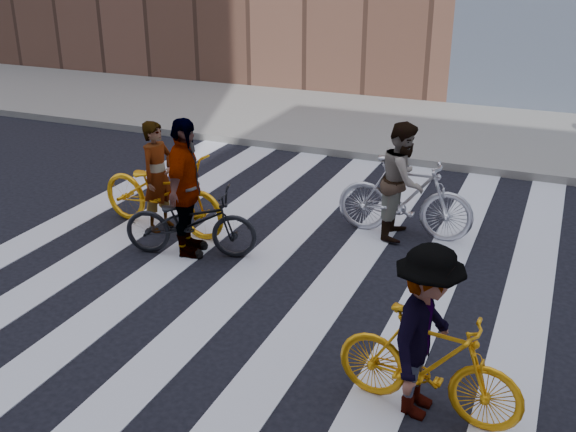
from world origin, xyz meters
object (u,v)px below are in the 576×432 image
Objects in this scene: bike_yellow_right at (428,364)px; bike_dark_rear at (191,222)px; rider_left at (158,176)px; rider_right at (425,332)px; bike_silver_mid at (405,198)px; rider_mid at (403,180)px; rider_rear at (185,188)px; bike_yellow_left at (162,192)px.

bike_yellow_right is 0.94× the size of bike_dark_rear.
rider_right is at bearing -113.31° from rider_left.
rider_mid is at bearing 87.62° from bike_silver_mid.
bike_silver_mid is 3.53m from rider_left.
rider_right reaches higher than bike_silver_mid.
rider_left is at bearing 65.26° from rider_right.
rider_rear is (-3.65, 2.03, 0.43)m from bike_yellow_right.
bike_yellow_left is 3.43m from rider_mid.
bike_yellow_left is 1.02m from bike_dark_rear.
rider_right is (4.42, -2.64, 0.01)m from rider_left.
rider_mid is at bearing 22.90° from rider_right.
rider_mid is at bearing -63.44° from bike_yellow_left.
bike_silver_mid is 3.07m from rider_rear.
rider_rear reaches higher than rider_mid.
bike_yellow_right is at bearing -113.02° from rider_left.
rider_left is (-4.47, 2.64, 0.30)m from bike_yellow_right.
rider_right is at bearing -135.14° from rider_rear.
bike_yellow_left is 0.24m from rider_left.
bike_yellow_left is 5.11m from rider_right.
bike_silver_mid is 1.03× the size of rider_rear.
rider_mid is (3.24, 1.12, 0.26)m from bike_yellow_left.
bike_silver_mid is at bearing 22.90° from bike_yellow_right.
rider_left is at bearing 97.51° from bike_yellow_left.
bike_yellow_right is at bearing -134.80° from rider_rear.
rider_right reaches higher than bike_dark_rear.
bike_silver_mid is 1.18× the size of rider_right.
rider_rear reaches higher than rider_left.
bike_yellow_right is at bearing -164.85° from rider_mid.
rider_right reaches higher than bike_yellow_left.
bike_silver_mid reaches higher than bike_yellow_left.
bike_yellow_right is 0.31m from rider_right.
rider_right reaches higher than rider_left.
bike_yellow_right is 0.90× the size of rider_rear.
bike_yellow_left is 1.05m from rider_rear.
bike_yellow_left is 3.47m from bike_silver_mid.
rider_right is (1.14, -3.76, -0.02)m from rider_mid.
rider_mid is at bearing -70.74° from rider_rear.
rider_rear is (-2.47, -1.72, 0.10)m from rider_mid.
rider_mid is (3.29, 1.12, 0.03)m from rider_left.
rider_left reaches higher than bike_dark_rear.
rider_right is 0.87× the size of rider_rear.
rider_mid is at bearing 23.60° from bike_yellow_right.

